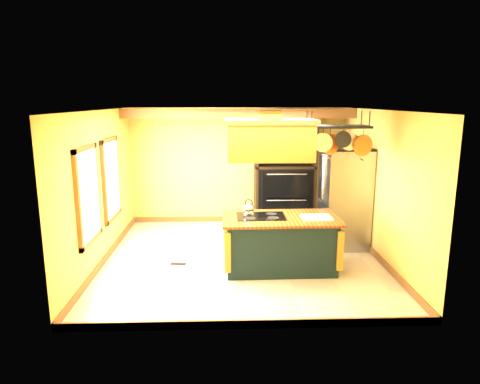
{
  "coord_description": "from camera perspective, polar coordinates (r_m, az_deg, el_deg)",
  "views": [
    {
      "loc": [
        -0.29,
        -7.47,
        2.87
      ],
      "look_at": [
        -0.03,
        0.3,
        1.19
      ],
      "focal_mm": 32.0,
      "sensor_mm": 36.0,
      "label": 1
    }
  ],
  "objects": [
    {
      "name": "refrigerator",
      "position": [
        8.74,
        13.71,
        -0.89
      ],
      "size": [
        0.84,
        0.99,
        1.94
      ],
      "color": "gray",
      "rests_on": "floor"
    },
    {
      "name": "range_hood",
      "position": [
        7.05,
        4.0,
        7.12
      ],
      "size": [
        1.47,
        0.83,
        0.8
      ],
      "color": "#B9902E",
      "rests_on": "ceiling"
    },
    {
      "name": "pot_rack",
      "position": [
        7.24,
        12.88,
        7.51
      ],
      "size": [
        1.13,
        0.51,
        0.73
      ],
      "color": "black",
      "rests_on": "ceiling"
    },
    {
      "name": "window_far",
      "position": [
        8.49,
        -16.78,
        1.67
      ],
      "size": [
        0.06,
        1.06,
        1.56
      ],
      "color": "brown",
      "rests_on": "wall_left"
    },
    {
      "name": "kitchen_island",
      "position": [
        7.44,
        5.32,
        -6.7
      ],
      "size": [
        1.99,
        1.12,
        1.11
      ],
      "rotation": [
        0.0,
        0.0,
        0.01
      ],
      "color": "black",
      "rests_on": "floor"
    },
    {
      "name": "floor",
      "position": [
        8.01,
        0.26,
        -8.83
      ],
      "size": [
        5.0,
        5.0,
        0.0
      ],
      "primitive_type": "plane",
      "color": "beige",
      "rests_on": "ground"
    },
    {
      "name": "wall_left",
      "position": [
        7.94,
        -18.07,
        0.52
      ],
      "size": [
        0.02,
        5.0,
        2.7
      ],
      "primitive_type": "cube",
      "color": "#DCB550",
      "rests_on": "floor"
    },
    {
      "name": "window_near",
      "position": [
        7.17,
        -19.56,
        -0.38
      ],
      "size": [
        0.06,
        1.06,
        1.56
      ],
      "color": "brown",
      "rests_on": "wall_left"
    },
    {
      "name": "floor_register",
      "position": [
        7.82,
        -8.23,
        -9.46
      ],
      "size": [
        0.29,
        0.15,
        0.01
      ],
      "primitive_type": "cube",
      "rotation": [
        0.0,
        0.0,
        -0.11
      ],
      "color": "black",
      "rests_on": "floor"
    },
    {
      "name": "ceiling_beam",
      "position": [
        9.18,
        -0.14,
        10.42
      ],
      "size": [
        5.0,
        0.15,
        0.2
      ],
      "primitive_type": "cube",
      "color": "brown",
      "rests_on": "ceiling"
    },
    {
      "name": "wall_back",
      "position": [
        10.09,
        -0.28,
        3.51
      ],
      "size": [
        5.0,
        0.02,
        2.7
      ],
      "primitive_type": "cube",
      "color": "#DCB550",
      "rests_on": "floor"
    },
    {
      "name": "ceiling",
      "position": [
        7.48,
        0.28,
        10.87
      ],
      "size": [
        5.0,
        5.0,
        0.0
      ],
      "primitive_type": "plane",
      "rotation": [
        3.14,
        0.0,
        0.0
      ],
      "color": "white",
      "rests_on": "wall_back"
    },
    {
      "name": "hutch",
      "position": [
        9.99,
        5.94,
        0.92
      ],
      "size": [
        1.38,
        0.62,
        2.44
      ],
      "color": "black",
      "rests_on": "floor"
    },
    {
      "name": "wall_front",
      "position": [
        5.21,
        1.35,
        -4.82
      ],
      "size": [
        5.0,
        0.02,
        2.7
      ],
      "primitive_type": "cube",
      "color": "#DCB550",
      "rests_on": "floor"
    },
    {
      "name": "wall_right",
      "position": [
        8.12,
        18.2,
        0.76
      ],
      "size": [
        0.02,
        5.0,
        2.7
      ],
      "primitive_type": "cube",
      "color": "#DCB550",
      "rests_on": "floor"
    }
  ]
}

